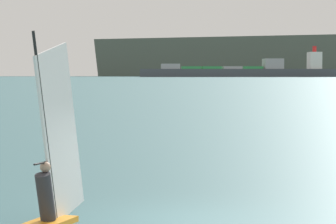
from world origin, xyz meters
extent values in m
plane|color=#386066|center=(0.00, 0.00, 0.00)|extent=(4000.00, 4000.00, 0.00)
cylinder|color=black|center=(-2.55, -1.53, 2.03)|extent=(0.15, 0.96, 3.84)
cube|color=white|center=(-2.49, -0.88, 1.87)|extent=(0.25, 2.17, 3.81)
cylinder|color=black|center=(-2.53, -1.29, 1.33)|extent=(0.17, 1.38, 0.04)
cylinder|color=#2D2D33|center=(-2.55, -1.53, 0.62)|extent=(0.37, 0.58, 1.04)
sphere|color=tan|center=(-2.55, -1.53, 1.23)|extent=(0.22, 0.22, 0.22)
cube|color=#3F444C|center=(-118.91, 768.56, 4.02)|extent=(200.19, 79.86, 8.04)
cube|color=silver|center=(-45.56, 789.22, 16.58)|extent=(16.51, 21.70, 17.09)
cylinder|color=red|center=(-45.56, 789.22, 28.13)|extent=(4.00, 4.00, 6.00)
cube|color=#99999E|center=(-86.12, 777.79, 13.24)|extent=(24.41, 28.01, 10.40)
cube|color=#2D8C47|center=(-106.07, 772.18, 9.34)|extent=(24.41, 28.01, 2.60)
cube|color=#99999E|center=(-126.01, 766.56, 9.34)|extent=(24.41, 28.01, 2.60)
cube|color=#2D8C47|center=(-145.96, 760.94, 9.34)|extent=(24.41, 28.01, 2.60)
cube|color=#2D8C47|center=(-165.90, 755.32, 9.34)|extent=(24.41, 28.01, 2.60)
cube|color=#99999E|center=(-185.85, 749.71, 10.64)|extent=(24.41, 28.01, 5.20)
cube|color=#4C564C|center=(-317.85, 1158.51, 23.73)|extent=(786.35, 558.68, 47.46)
camera|label=1|loc=(3.68, -16.18, 3.11)|focal=83.82mm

